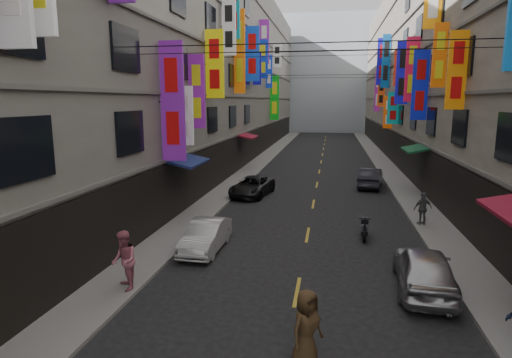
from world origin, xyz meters
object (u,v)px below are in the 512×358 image
at_px(car_right_mid, 424,269).
at_px(pedestrian_rfar, 423,208).
at_px(car_left_far, 252,186).
at_px(pedestrian_lfar, 124,261).
at_px(scooter_far_right, 364,228).
at_px(pedestrian_crossing, 306,328).
at_px(car_left_mid, 206,236).
at_px(car_right_far, 370,178).

xyz_separation_m(car_right_mid, pedestrian_rfar, (1.40, 7.43, 0.19)).
xyz_separation_m(car_left_far, pedestrian_lfar, (-1.40, -14.65, 0.47)).
height_order(scooter_far_right, car_left_far, car_left_far).
xyz_separation_m(car_left_far, pedestrian_rfar, (9.40, -5.39, 0.31)).
bearing_deg(scooter_far_right, pedestrian_crossing, 82.25).
xyz_separation_m(car_left_mid, pedestrian_rfar, (9.40, 5.02, 0.30)).
bearing_deg(car_right_mid, car_left_far, -54.08).
xyz_separation_m(pedestrian_rfar, pedestrian_crossing, (-4.89, -12.07, -0.00)).
distance_m(car_right_far, pedestrian_crossing, 21.82).
distance_m(car_left_mid, pedestrian_rfar, 10.66).
height_order(pedestrian_lfar, pedestrian_rfar, pedestrian_lfar).
distance_m(car_right_far, pedestrian_lfar, 20.88).
height_order(car_right_mid, pedestrian_crossing, pedestrian_crossing).
relative_size(car_left_mid, pedestrian_rfar, 2.34).
relative_size(car_right_mid, pedestrian_rfar, 2.68).
height_order(car_left_far, pedestrian_crossing, pedestrian_crossing).
height_order(car_right_far, pedestrian_lfar, pedestrian_lfar).
bearing_deg(car_right_mid, pedestrian_rfar, -96.72).
height_order(car_left_far, pedestrian_rfar, pedestrian_rfar).
bearing_deg(car_left_far, scooter_far_right, -40.92).
relative_size(pedestrian_rfar, pedestrian_crossing, 0.87).
height_order(car_right_mid, pedestrian_lfar, pedestrian_lfar).
bearing_deg(scooter_far_right, car_right_far, -92.14).
xyz_separation_m(scooter_far_right, pedestrian_lfar, (-7.92, -7.01, 0.63)).
distance_m(scooter_far_right, pedestrian_crossing, 10.04).
distance_m(scooter_far_right, pedestrian_lfar, 10.59).
height_order(car_right_far, pedestrian_rfar, pedestrian_rfar).
height_order(car_left_far, car_right_mid, car_right_mid).
relative_size(scooter_far_right, car_right_far, 0.43).
bearing_deg(car_left_mid, pedestrian_lfar, -107.73).
distance_m(scooter_far_right, car_right_far, 11.82).
bearing_deg(car_left_far, pedestrian_crossing, -66.91).
distance_m(car_right_mid, pedestrian_rfar, 7.56).
xyz_separation_m(car_left_mid, car_right_mid, (8.00, -2.41, 0.11)).
relative_size(car_left_mid, car_left_far, 0.85).
bearing_deg(car_right_far, pedestrian_crossing, 90.55).
relative_size(scooter_far_right, pedestrian_lfar, 0.94).
height_order(scooter_far_right, car_left_mid, car_left_mid).
xyz_separation_m(car_left_mid, pedestrian_lfar, (-1.40, -4.25, 0.46)).
relative_size(pedestrian_lfar, pedestrian_crossing, 1.04).
relative_size(car_right_mid, car_right_far, 1.02).
bearing_deg(car_left_far, pedestrian_rfar, -21.21).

